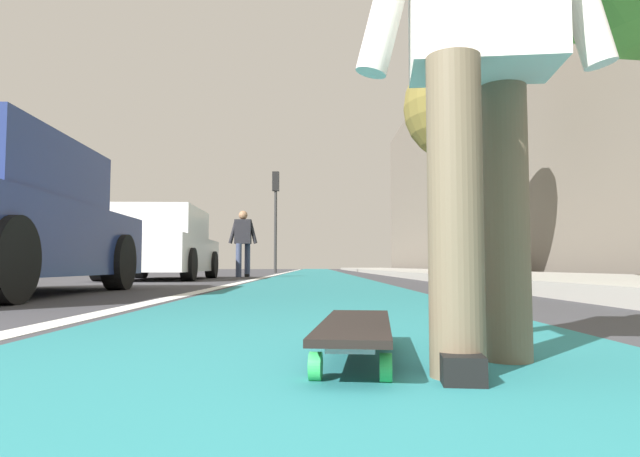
% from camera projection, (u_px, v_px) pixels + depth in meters
% --- Properties ---
extents(ground_plane, '(80.00, 80.00, 0.00)m').
position_uv_depth(ground_plane, '(316.00, 280.00, 10.75)').
color(ground_plane, '#38383D').
extents(bike_lane_paint, '(56.00, 2.21, 0.00)m').
position_uv_depth(bike_lane_paint, '(316.00, 272.00, 24.71)').
color(bike_lane_paint, '#237075').
rests_on(bike_lane_paint, ground).
extents(lane_stripe_white, '(52.00, 0.16, 0.01)m').
position_uv_depth(lane_stripe_white, '(282.00, 273.00, 20.71)').
color(lane_stripe_white, silver).
rests_on(lane_stripe_white, ground).
extents(sidewalk_curb, '(52.00, 3.20, 0.14)m').
position_uv_depth(sidewalk_curb, '(423.00, 272.00, 18.76)').
color(sidewalk_curb, '#9E9B93').
rests_on(sidewalk_curb, ground).
extents(building_facade, '(40.00, 1.20, 9.90)m').
position_uv_depth(building_facade, '(470.00, 154.00, 23.10)').
color(building_facade, '#6C6358').
rests_on(building_facade, ground).
extents(skateboard, '(0.86, 0.30, 0.11)m').
position_uv_depth(skateboard, '(355.00, 329.00, 1.64)').
color(skateboard, green).
rests_on(skateboard, ground).
extents(skater_person, '(0.44, 0.72, 1.64)m').
position_uv_depth(skater_person, '(481.00, 31.00, 1.56)').
color(skater_person, brown).
rests_on(skater_person, ground).
extents(parked_car_mid, '(4.27, 1.93, 1.47)m').
position_uv_depth(parked_car_mid, '(162.00, 246.00, 11.52)').
color(parked_car_mid, silver).
rests_on(parked_car_mid, ground).
extents(traffic_light, '(0.33, 0.28, 4.19)m').
position_uv_depth(traffic_light, '(276.00, 203.00, 22.95)').
color(traffic_light, '#2D2D2D').
rests_on(traffic_light, ground).
extents(street_tree_mid, '(2.51, 2.51, 5.10)m').
position_uv_depth(street_tree_mid, '(460.00, 107.00, 12.42)').
color(street_tree_mid, brown).
rests_on(street_tree_mid, ground).
extents(pedestrian_distant, '(0.48, 0.74, 1.69)m').
position_uv_depth(pedestrian_distant, '(243.00, 239.00, 14.14)').
color(pedestrian_distant, '#384260').
rests_on(pedestrian_distant, ground).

